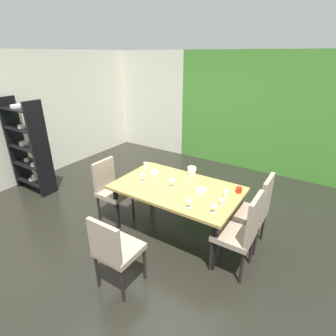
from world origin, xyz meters
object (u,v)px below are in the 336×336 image
(chair_head_near, at_px, (114,249))
(cup_front, at_px, (146,165))
(chair_right_far, at_px, (255,209))
(chair_right_near, at_px, (242,230))
(wine_glass_west, at_px, (214,204))
(cup_rear, at_px, (226,194))
(wine_glass_right, at_px, (172,179))
(serving_bowl_near_window, at_px, (154,172))
(display_shelf, at_px, (28,146))
(wine_glass_east, at_px, (142,174))
(cup_corner, at_px, (222,203))
(pitcher_south, at_px, (192,172))
(cup_center, at_px, (239,190))
(dining_table, at_px, (177,192))
(serving_bowl_left, at_px, (201,191))
(chair_left_near, at_px, (111,187))
(wine_glass_north, at_px, (189,200))

(chair_head_near, distance_m, cup_front, 1.76)
(chair_right_far, xyz_separation_m, chair_right_near, (-0.00, -0.56, -0.00))
(wine_glass_west, bearing_deg, cup_rear, 92.98)
(wine_glass_right, bearing_deg, serving_bowl_near_window, 153.75)
(chair_right_far, relative_size, display_shelf, 0.61)
(wine_glass_east, xyz_separation_m, cup_front, (-0.26, 0.42, -0.07))
(cup_corner, bearing_deg, pitcher_south, 142.78)
(wine_glass_right, xyz_separation_m, pitcher_south, (0.07, 0.47, -0.04))
(wine_glass_right, distance_m, cup_rear, 0.76)
(chair_head_near, height_order, pitcher_south, chair_head_near)
(display_shelf, distance_m, wine_glass_west, 3.73)
(display_shelf, distance_m, serving_bowl_near_window, 2.55)
(chair_right_near, distance_m, cup_center, 0.67)
(dining_table, xyz_separation_m, cup_corner, (0.73, -0.12, 0.11))
(chair_head_near, bearing_deg, serving_bowl_left, 74.38)
(wine_glass_west, relative_size, cup_center, 1.87)
(chair_left_near, bearing_deg, cup_front, 155.41)
(wine_glass_right, distance_m, wine_glass_north, 0.59)
(dining_table, xyz_separation_m, wine_glass_right, (-0.06, -0.04, 0.20))
(dining_table, height_order, cup_corner, cup_corner)
(wine_glass_east, xyz_separation_m, cup_corner, (1.24, 0.01, -0.08))
(serving_bowl_left, bearing_deg, pitcher_south, 132.94)
(display_shelf, bearing_deg, chair_head_near, -16.92)
(cup_rear, bearing_deg, cup_center, 60.13)
(wine_glass_east, bearing_deg, pitcher_south, 46.77)
(wine_glass_north, bearing_deg, serving_bowl_near_window, 148.21)
(chair_head_near, xyz_separation_m, cup_corner, (0.74, 1.16, 0.23))
(dining_table, relative_size, pitcher_south, 11.60)
(cup_front, bearing_deg, wine_glass_west, -22.69)
(chair_right_far, bearing_deg, dining_table, 104.88)
(chair_left_near, distance_m, display_shelf, 2.01)
(cup_corner, xyz_separation_m, pitcher_south, (-0.72, 0.55, 0.04))
(chair_right_far, bearing_deg, serving_bowl_near_window, 92.82)
(cup_corner, bearing_deg, chair_head_near, -122.63)
(wine_glass_north, distance_m, cup_front, 1.37)
(dining_table, distance_m, cup_corner, 0.74)
(display_shelf, relative_size, serving_bowl_near_window, 12.87)
(wine_glass_right, bearing_deg, serving_bowl_left, 12.32)
(cup_rear, bearing_deg, chair_right_near, -47.59)
(chair_right_far, xyz_separation_m, cup_rear, (-0.37, -0.15, 0.19))
(dining_table, height_order, display_shelf, display_shelf)
(chair_right_near, distance_m, serving_bowl_near_window, 1.67)
(wine_glass_right, height_order, cup_rear, wine_glass_right)
(chair_head_near, relative_size, cup_center, 11.65)
(chair_left_near, bearing_deg, dining_table, 104.98)
(wine_glass_west, bearing_deg, chair_left_near, 178.44)
(cup_corner, relative_size, pitcher_south, 0.50)
(cup_center, bearing_deg, chair_head_near, -116.85)
(wine_glass_east, bearing_deg, display_shelf, -174.56)
(chair_left_near, relative_size, chair_right_far, 0.92)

